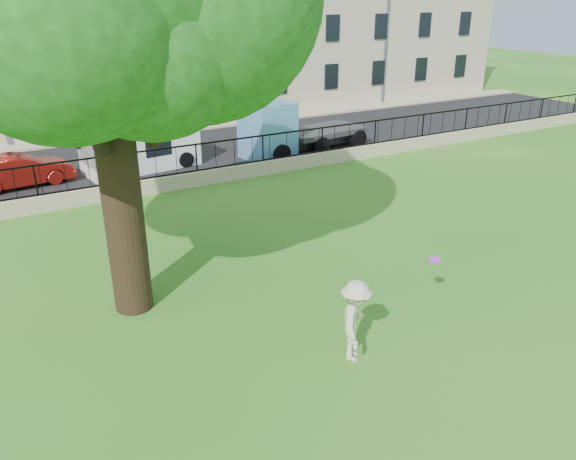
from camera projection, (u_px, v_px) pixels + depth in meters
ground at (385, 324)px, 13.30m from camera, size 120.00×120.00×0.00m
retaining_wall at (198, 178)px, 22.77m from camera, size 50.00×0.40×0.60m
iron_railing at (196, 158)px, 22.44m from camera, size 50.00×0.05×1.13m
street at (162, 158)px, 26.63m from camera, size 60.00×9.00×0.01m
sidewalk at (131, 135)px, 30.76m from camera, size 60.00×1.40×0.12m
man at (355, 321)px, 11.72m from camera, size 1.27×1.35×1.83m
frisbee at (435, 260)px, 13.29m from camera, size 0.30×0.29×0.12m
red_sedan at (21, 171)px, 22.49m from camera, size 4.10×1.84×1.31m
white_van at (141, 146)px, 24.61m from camera, size 5.11×2.54×2.06m
blue_truck at (304, 125)px, 27.27m from camera, size 6.59×3.07×2.66m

